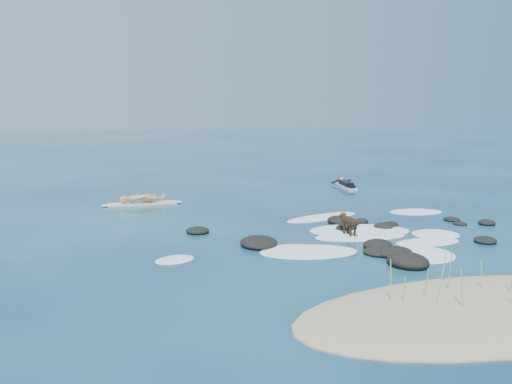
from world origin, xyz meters
name	(u,v)px	position (x,y,z in m)	size (l,w,h in m)	color
ground	(324,232)	(0.00, 0.00, 0.00)	(160.00, 160.00, 0.00)	#0A2642
sand_dune	(483,312)	(0.00, -8.20, 0.00)	(9.00, 4.40, 0.60)	#9E8966
dune_grass	(468,283)	(-0.27, -7.96, 0.61)	(4.15, 1.69, 1.22)	#84AA52
reef_rocks	(368,241)	(0.64, -1.94, 0.09)	(11.46, 7.01, 0.47)	black
breaking_foam	(360,236)	(0.88, -1.01, 0.01)	(12.88, 8.43, 0.12)	white
standing_surfer_rig	(142,187)	(-5.45, 7.45, 0.81)	(3.62, 0.73, 2.06)	beige
paddling_surfer_rig	(346,184)	(5.70, 9.46, 0.15)	(1.18, 2.60, 0.45)	white
dog	(349,221)	(0.50, -0.85, 0.52)	(0.35, 1.24, 0.78)	black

